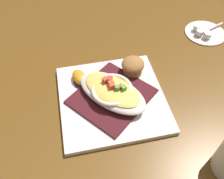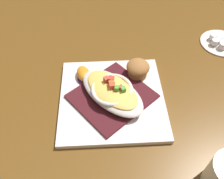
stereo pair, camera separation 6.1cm
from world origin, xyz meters
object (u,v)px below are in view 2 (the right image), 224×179
(creamer_cup_2, at_px, (223,45))
(gratin_dish, at_px, (112,91))
(spoon, at_px, (224,40))
(creamer_saucer, at_px, (222,42))
(creamer_cup_0, at_px, (213,37))
(muffin, at_px, (138,69))
(orange_garnish, at_px, (84,75))
(creamer_cup_1, at_px, (215,42))
(square_plate, at_px, (112,99))

(creamer_cup_2, bearing_deg, gratin_dish, 112.86)
(gratin_dish, height_order, spoon, gratin_dish)
(creamer_saucer, relative_size, creamer_cup_0, 5.56)
(muffin, bearing_deg, creamer_saucer, -69.07)
(muffin, height_order, creamer_cup_2, muffin)
(orange_garnish, distance_m, creamer_cup_1, 0.43)
(creamer_saucer, distance_m, creamer_cup_2, 0.03)
(orange_garnish, height_order, creamer_cup_1, orange_garnish)
(gratin_dish, bearing_deg, creamer_cup_0, -60.52)
(muffin, relative_size, creamer_cup_1, 2.60)
(square_plate, height_order, creamer_saucer, square_plate)
(gratin_dish, bearing_deg, creamer_saucer, -64.26)
(square_plate, distance_m, creamer_saucer, 0.42)
(square_plate, bearing_deg, orange_garnish, 41.33)
(creamer_saucer, bearing_deg, orange_garnish, 103.25)
(creamer_cup_0, height_order, creamer_cup_2, same)
(spoon, relative_size, creamer_cup_2, 3.96)
(gratin_dish, bearing_deg, creamer_cup_1, -63.49)
(muffin, bearing_deg, spoon, -69.19)
(square_plate, xyz_separation_m, creamer_cup_0, (0.20, -0.35, 0.01))
(orange_garnish, bearing_deg, gratin_dish, -138.59)
(orange_garnish, bearing_deg, creamer_cup_1, -76.92)
(square_plate, relative_size, spoon, 2.81)
(creamer_saucer, height_order, creamer_cup_2, creamer_cup_2)
(spoon, height_order, creamer_cup_2, creamer_cup_2)
(square_plate, bearing_deg, muffin, -49.30)
(muffin, distance_m, creamer_cup_2, 0.30)
(gratin_dish, xyz_separation_m, creamer_cup_1, (0.17, -0.35, -0.02))
(orange_garnish, xyz_separation_m, spoon, (0.11, -0.45, -0.01))
(orange_garnish, relative_size, creamer_saucer, 0.51)
(square_plate, xyz_separation_m, creamer_saucer, (0.18, -0.38, -0.00))
(gratin_dish, xyz_separation_m, creamer_cup_0, (0.20, -0.35, -0.02))
(creamer_saucer, xyz_separation_m, spoon, (0.00, -0.01, 0.01))
(gratin_dish, relative_size, creamer_saucer, 1.61)
(creamer_cup_0, bearing_deg, square_plate, 119.49)
(creamer_cup_0, bearing_deg, creamer_saucer, -125.93)
(muffin, bearing_deg, creamer_cup_2, -73.22)
(creamer_saucer, distance_m, spoon, 0.01)
(spoon, distance_m, creamer_cup_0, 0.04)
(gratin_dish, height_order, creamer_saucer, gratin_dish)
(orange_garnish, bearing_deg, creamer_saucer, -76.75)
(creamer_saucer, height_order, creamer_cup_0, creamer_cup_0)
(spoon, xyz_separation_m, creamer_cup_2, (-0.03, 0.02, 0.00))
(gratin_dish, bearing_deg, square_plate, 158.88)
(gratin_dish, xyz_separation_m, creamer_cup_2, (0.15, -0.37, -0.02))
(muffin, bearing_deg, square_plate, 130.70)
(creamer_cup_0, distance_m, creamer_cup_1, 0.03)
(spoon, xyz_separation_m, creamer_cup_0, (0.02, 0.03, 0.00))
(gratin_dish, xyz_separation_m, orange_garnish, (0.08, 0.07, -0.01))
(square_plate, distance_m, spoon, 0.43)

